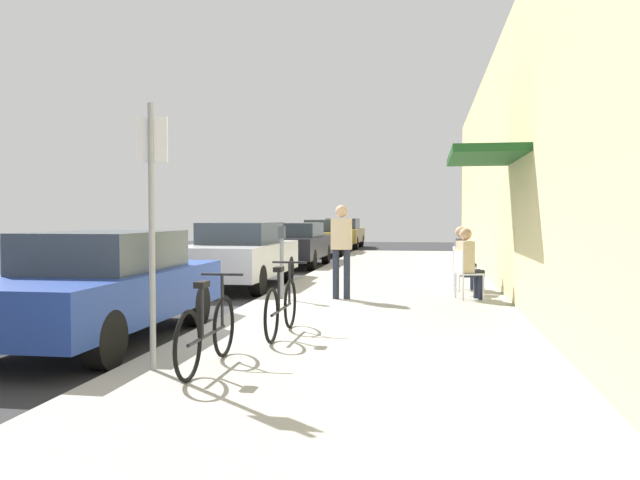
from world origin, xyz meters
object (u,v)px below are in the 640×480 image
(parked_car_3, at_px, (326,237))
(pedestrian_standing, at_px, (341,244))
(bicycle_0, at_px, (207,332))
(parked_car_1, at_px, (240,254))
(seated_patron_0, at_px, (468,261))
(parking_meter, at_px, (282,257))
(parked_car_0, at_px, (101,285))
(seated_patron_2, at_px, (463,255))
(parked_car_2, at_px, (295,244))
(parked_car_4, at_px, (343,233))
(cafe_chair_1, at_px, (463,268))
(cafe_chair_0, at_px, (465,271))
(street_sign, at_px, (152,215))
(bicycle_1, at_px, (282,307))
(cafe_chair_2, at_px, (460,265))

(parked_car_3, xyz_separation_m, pedestrian_standing, (2.62, -14.88, 0.37))
(parked_car_3, bearing_deg, bicycle_0, -84.37)
(parked_car_1, distance_m, seated_patron_0, 5.31)
(parked_car_3, xyz_separation_m, parking_meter, (1.55, -15.03, 0.14))
(parked_car_0, height_order, seated_patron_2, parked_car_0)
(parked_car_2, distance_m, parking_meter, 8.86)
(parked_car_1, bearing_deg, parked_car_4, 90.00)
(seated_patron_0, distance_m, pedestrian_standing, 2.32)
(parked_car_4, bearing_deg, parking_meter, -85.69)
(parked_car_1, xyz_separation_m, cafe_chair_1, (4.83, -1.26, -0.14))
(parked_car_0, bearing_deg, seated_patron_0, 40.65)
(cafe_chair_0, distance_m, pedestrian_standing, 2.29)
(cafe_chair_0, relative_size, cafe_chair_1, 1.00)
(parked_car_3, height_order, cafe_chair_0, parked_car_3)
(street_sign, distance_m, cafe_chair_1, 7.63)
(pedestrian_standing, bearing_deg, bicycle_1, -94.44)
(cafe_chair_2, relative_size, pedestrian_standing, 0.51)
(parked_car_3, relative_size, bicycle_0, 2.57)
(cafe_chair_1, distance_m, pedestrian_standing, 2.55)
(bicycle_0, relative_size, cafe_chair_1, 1.97)
(cafe_chair_1, distance_m, cafe_chair_2, 0.76)
(parked_car_2, bearing_deg, parked_car_0, -90.00)
(cafe_chair_2, bearing_deg, pedestrian_standing, -138.83)
(seated_patron_2, bearing_deg, cafe_chair_1, -94.26)
(cafe_chair_0, xyz_separation_m, cafe_chair_2, (-0.00, 1.59, 0.00))
(parked_car_4, bearing_deg, seated_patron_2, -75.20)
(parked_car_3, bearing_deg, cafe_chair_0, -71.62)
(parked_car_0, bearing_deg, parked_car_2, 90.00)
(parked_car_2, bearing_deg, parked_car_1, -90.00)
(cafe_chair_0, bearing_deg, seated_patron_0, 17.84)
(seated_patron_0, bearing_deg, bicycle_1, -122.57)
(parked_car_4, height_order, cafe_chair_0, parked_car_4)
(parked_car_1, xyz_separation_m, seated_patron_2, (4.89, -0.49, 0.05))
(bicycle_1, distance_m, cafe_chair_1, 5.42)
(bicycle_0, bearing_deg, parking_meter, 94.90)
(parked_car_2, bearing_deg, bicycle_0, -81.87)
(parked_car_3, relative_size, parking_meter, 3.33)
(parked_car_2, height_order, cafe_chair_1, parked_car_2)
(parked_car_0, distance_m, parked_car_4, 24.28)
(parked_car_3, relative_size, cafe_chair_2, 5.06)
(cafe_chair_1, bearing_deg, seated_patron_2, 85.74)
(parked_car_4, height_order, bicycle_1, parked_car_4)
(parked_car_3, distance_m, pedestrian_standing, 15.11)
(parked_car_4, bearing_deg, cafe_chair_0, -76.48)
(parked_car_2, distance_m, parked_car_3, 6.31)
(bicycle_0, relative_size, cafe_chair_0, 1.97)
(cafe_chair_0, bearing_deg, cafe_chair_1, 90.04)
(parked_car_3, xyz_separation_m, seated_patron_0, (4.89, -14.52, 0.07))
(bicycle_0, height_order, cafe_chair_1, bicycle_0)
(cafe_chair_1, xyz_separation_m, cafe_chair_2, (-0.00, 0.76, 0.00))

